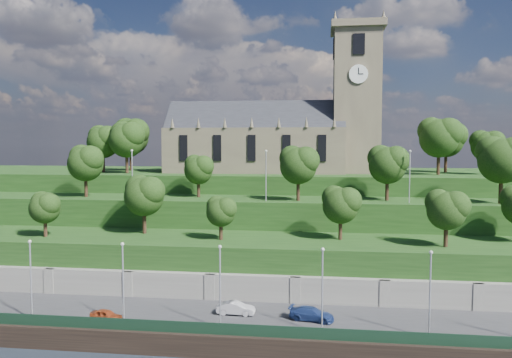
# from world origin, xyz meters

# --- Properties ---
(promenade) EXTENTS (160.00, 12.00, 2.00)m
(promenade) POSITION_xyz_m (0.00, 6.00, 1.00)
(promenade) COLOR #2D2D30
(promenade) RESTS_ON ground
(quay_wall) EXTENTS (160.00, 0.50, 2.20)m
(quay_wall) POSITION_xyz_m (0.00, -0.05, 1.10)
(quay_wall) COLOR black
(quay_wall) RESTS_ON ground
(fence) EXTENTS (160.00, 0.10, 1.20)m
(fence) POSITION_xyz_m (0.00, 0.60, 2.60)
(fence) COLOR #15301F
(fence) RESTS_ON promenade
(retaining_wall) EXTENTS (160.00, 2.10, 5.00)m
(retaining_wall) POSITION_xyz_m (0.00, 11.97, 2.50)
(retaining_wall) COLOR slate
(retaining_wall) RESTS_ON ground
(embankment_lower) EXTENTS (160.00, 12.00, 8.00)m
(embankment_lower) POSITION_xyz_m (0.00, 18.00, 4.00)
(embankment_lower) COLOR #173612
(embankment_lower) RESTS_ON ground
(embankment_upper) EXTENTS (160.00, 10.00, 12.00)m
(embankment_upper) POSITION_xyz_m (0.00, 29.00, 6.00)
(embankment_upper) COLOR #173612
(embankment_upper) RESTS_ON ground
(hilltop) EXTENTS (160.00, 32.00, 15.00)m
(hilltop) POSITION_xyz_m (0.00, 50.00, 7.50)
(hilltop) COLOR #173612
(hilltop) RESTS_ON ground
(church) EXTENTS (38.60, 12.35, 27.60)m
(church) POSITION_xyz_m (0.79, 45.98, 22.52)
(church) COLOR brown
(church) RESTS_ON hilltop
(trees_lower) EXTENTS (65.55, 8.98, 8.02)m
(trees_lower) POSITION_xyz_m (3.80, 18.43, 12.76)
(trees_lower) COLOR black
(trees_lower) RESTS_ON embankment_lower
(trees_upper) EXTENTS (67.10, 8.33, 9.32)m
(trees_upper) POSITION_xyz_m (7.37, 27.92, 17.64)
(trees_upper) COLOR black
(trees_upper) RESTS_ON embankment_upper
(trees_hilltop) EXTENTS (73.34, 16.20, 10.25)m
(trees_hilltop) POSITION_xyz_m (-1.42, 44.62, 21.35)
(trees_hilltop) COLOR black
(trees_hilltop) RESTS_ON hilltop
(lamp_posts_promenade) EXTENTS (60.36, 0.36, 8.34)m
(lamp_posts_promenade) POSITION_xyz_m (-2.00, 2.50, 6.79)
(lamp_posts_promenade) COLOR #B2B2B7
(lamp_posts_promenade) RESTS_ON promenade
(lamp_posts_upper) EXTENTS (40.36, 0.36, 7.38)m
(lamp_posts_upper) POSITION_xyz_m (-0.00, 26.00, 16.29)
(lamp_posts_upper) COLOR #B2B2B7
(lamp_posts_upper) RESTS_ON embankment_upper
(car_left) EXTENTS (3.63, 2.06, 1.16)m
(car_left) POSITION_xyz_m (-14.10, 2.95, 2.58)
(car_left) COLOR maroon
(car_left) RESTS_ON promenade
(car_middle) EXTENTS (4.11, 1.56, 1.34)m
(car_middle) POSITION_xyz_m (-1.13, 6.58, 2.67)
(car_middle) COLOR #99989D
(car_middle) RESTS_ON promenade
(car_right) EXTENTS (4.96, 2.86, 1.35)m
(car_right) POSITION_xyz_m (6.95, 5.81, 2.68)
(car_right) COLOR navy
(car_right) RESTS_ON promenade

